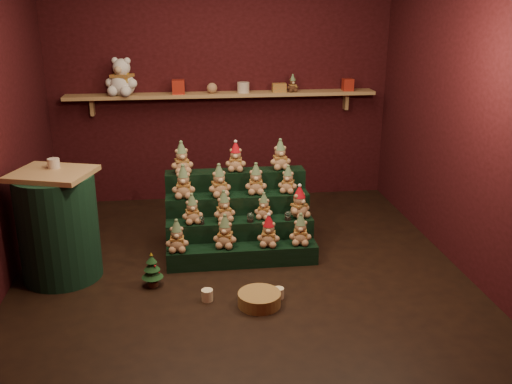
{
  "coord_description": "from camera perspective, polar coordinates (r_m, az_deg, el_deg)",
  "views": [
    {
      "loc": [
        -0.45,
        -4.77,
        2.36
      ],
      "look_at": [
        0.19,
        0.25,
        0.64
      ],
      "focal_mm": 40.0,
      "sensor_mm": 36.0,
      "label": 1
    }
  ],
  "objects": [
    {
      "name": "ground",
      "position": [
        5.34,
        -1.67,
        -7.45
      ],
      "size": [
        4.0,
        4.0,
        0.0
      ],
      "primitive_type": "plane",
      "color": "black",
      "rests_on": "ground"
    },
    {
      "name": "snow_globe_c",
      "position": [
        5.42,
        3.21,
        -2.36
      ],
      "size": [
        0.07,
        0.07,
        0.09
      ],
      "color": "black",
      "rests_on": "riser_tier_midfront"
    },
    {
      "name": "teddy_0",
      "position": [
        5.21,
        -7.92,
        -4.36
      ],
      "size": [
        0.22,
        0.2,
        0.29
      ],
      "primitive_type": null,
      "rotation": [
        0.0,
        0.0,
        -0.04
      ],
      "color": "tan",
      "rests_on": "riser_tier_front"
    },
    {
      "name": "mug_right",
      "position": [
        4.8,
        2.28,
        -10.07
      ],
      "size": [
        0.09,
        0.09,
        0.09
      ],
      "primitive_type": "cylinder",
      "color": "#F5E8B5",
      "rests_on": "ground"
    },
    {
      "name": "riser_tier_midback",
      "position": [
        5.67,
        -1.83,
        -2.83
      ],
      "size": [
        1.4,
        0.22,
        0.54
      ],
      "primitive_type": "cube",
      "color": "black",
      "rests_on": "ground"
    },
    {
      "name": "teddy_2",
      "position": [
        5.27,
        1.27,
        -3.9
      ],
      "size": [
        0.25,
        0.23,
        0.29
      ],
      "primitive_type": null,
      "rotation": [
        0.0,
        0.0,
        -0.23
      ],
      "color": "tan",
      "rests_on": "riser_tier_front"
    },
    {
      "name": "gift_tin_red_b",
      "position": [
        6.96,
        9.17,
        10.55
      ],
      "size": [
        0.12,
        0.12,
        0.14
      ],
      "primitive_type": "cube",
      "color": "#B32B1B",
      "rests_on": "back_shelf"
    },
    {
      "name": "mug_left",
      "position": [
        4.77,
        -4.9,
        -10.24
      ],
      "size": [
        0.1,
        0.1,
        0.1
      ],
      "primitive_type": "cylinder",
      "color": "#F5E8B5",
      "rests_on": "ground"
    },
    {
      "name": "wicker_basket",
      "position": [
        4.69,
        0.34,
        -10.66
      ],
      "size": [
        0.36,
        0.36,
        0.11
      ],
      "primitive_type": "cylinder",
      "rotation": [
        0.0,
        0.0,
        -0.03
      ],
      "color": "olive",
      "rests_on": "ground"
    },
    {
      "name": "brown_bear",
      "position": [
        6.79,
        3.68,
        10.78
      ],
      "size": [
        0.15,
        0.14,
        0.2
      ],
      "primitive_type": null,
      "rotation": [
        0.0,
        0.0,
        0.1
      ],
      "color": "#4A2C18",
      "rests_on": "back_shelf"
    },
    {
      "name": "teddy_1",
      "position": [
        5.25,
        -3.11,
        -3.96
      ],
      "size": [
        0.26,
        0.25,
        0.3
      ],
      "primitive_type": null,
      "rotation": [
        0.0,
        0.0,
        -0.28
      ],
      "color": "tan",
      "rests_on": "riser_tier_front"
    },
    {
      "name": "teddy_10",
      "position": [
        5.56,
        -0.01,
        1.32
      ],
      "size": [
        0.23,
        0.21,
        0.3
      ],
      "primitive_type": null,
      "rotation": [
        0.0,
        0.0,
        -0.08
      ],
      "color": "tan",
      "rests_on": "riser_tier_midback"
    },
    {
      "name": "snow_globe_b",
      "position": [
        5.37,
        -0.58,
        -2.54
      ],
      "size": [
        0.07,
        0.07,
        0.09
      ],
      "color": "black",
      "rests_on": "riser_tier_midfront"
    },
    {
      "name": "scarf_gift_box",
      "position": [
        6.78,
        2.33,
        10.39
      ],
      "size": [
        0.16,
        0.1,
        0.1
      ],
      "primitive_type": "cube",
      "color": "#CE5B1D",
      "rests_on": "back_shelf"
    },
    {
      "name": "back_wall",
      "position": [
        6.9,
        -3.49,
        10.76
      ],
      "size": [
        4.0,
        0.1,
        2.8
      ],
      "primitive_type": "cube",
      "color": "black",
      "rests_on": "ground"
    },
    {
      "name": "white_bear",
      "position": [
        6.68,
        -13.28,
        11.64
      ],
      "size": [
        0.47,
        0.44,
        0.53
      ],
      "primitive_type": null,
      "rotation": [
        0.0,
        0.0,
        -0.34
      ],
      "color": "white",
      "rests_on": "back_shelf"
    },
    {
      "name": "teddy_14",
      "position": [
        5.75,
        2.43,
        3.76
      ],
      "size": [
        0.23,
        0.21,
        0.3
      ],
      "primitive_type": null,
      "rotation": [
        0.0,
        0.0,
        0.1
      ],
      "color": "tan",
      "rests_on": "riser_tier_back"
    },
    {
      "name": "riser_tier_front",
      "position": [
        5.34,
        -1.36,
        -6.36
      ],
      "size": [
        1.4,
        0.22,
        0.18
      ],
      "primitive_type": "cube",
      "color": "black",
      "rests_on": "ground"
    },
    {
      "name": "gift_tin_red_a",
      "position": [
        6.68,
        -7.77,
        10.37
      ],
      "size": [
        0.14,
        0.14,
        0.16
      ],
      "primitive_type": "cube",
      "color": "#B32B1B",
      "rests_on": "back_shelf"
    },
    {
      "name": "table_ornament",
      "position": [
        5.18,
        -19.59,
        2.72
      ],
      "size": [
        0.1,
        0.1,
        0.08
      ],
      "primitive_type": "cylinder",
      "color": "beige",
      "rests_on": "side_table"
    },
    {
      "name": "shelf_plush_ball",
      "position": [
        6.7,
        -4.42,
        10.33
      ],
      "size": [
        0.12,
        0.12,
        0.12
      ],
      "primitive_type": "sphere",
      "color": "tan",
      "rests_on": "back_shelf"
    },
    {
      "name": "teddy_12",
      "position": [
        5.66,
        -7.45,
        3.41
      ],
      "size": [
        0.26,
        0.24,
        0.31
      ],
      "primitive_type": null,
      "rotation": [
        0.0,
        0.0,
        0.21
      ],
      "color": "tan",
      "rests_on": "riser_tier_back"
    },
    {
      "name": "snow_globe_a",
      "position": [
        5.34,
        -5.49,
        -2.81
      ],
      "size": [
        0.06,
        0.06,
        0.08
      ],
      "color": "black",
      "rests_on": "riser_tier_midfront"
    },
    {
      "name": "teddy_8",
      "position": [
        5.49,
        -7.27,
        1.01
      ],
      "size": [
        0.24,
        0.22,
        0.31
      ],
      "primitive_type": null,
      "rotation": [
        0.0,
        0.0,
        -0.07
      ],
      "color": "tan",
      "rests_on": "riser_tier_midback"
    },
    {
      "name": "gift_tin_cream",
      "position": [
        6.72,
        -1.27,
        10.41
      ],
      "size": [
        0.14,
        0.14,
        0.12
      ],
      "primitive_type": "cylinder",
      "color": "beige",
      "rests_on": "back_shelf"
    },
    {
      "name": "teddy_4",
      "position": [
        5.35,
        -6.42,
        -1.67
      ],
      "size": [
        0.22,
        0.21,
        0.28
      ],
      "primitive_type": null,
      "rotation": [
        0.0,
        0.0,
        0.17
      ],
      "color": "tan",
      "rests_on": "riser_tier_midfront"
    },
    {
      "name": "teddy_7",
      "position": [
        5.46,
        4.35,
        -1.03
      ],
      "size": [
        0.29,
        0.29,
        0.31
      ],
      "primitive_type": null,
      "rotation": [
        0.0,
        0.0,
        0.6
      ],
      "color": "tan",
      "rests_on": "riser_tier_midfront"
    },
    {
      "name": "riser_tier_back",
      "position": [
        5.84,
        -2.05,
        -1.23
      ],
      "size": [
        1.4,
        0.22,
        0.72
      ],
      "primitive_type": "cube",
      "color": "black",
      "rests_on": "ground"
    },
    {
      "name": "teddy_3",
      "position": [
        5.32,
        4.47,
        -3.75
      ],
      "size": [
        0.24,
        0.22,
        0.29
      ],
      "primitive_type": null,
      "rotation": [
        0.0,
        0.0,
        -0.19
      ],
      "color": "tan",
      "rests_on": "riser_tier_front"
    },
    {
      "name": "side_table",
      "position": [
        5.25,
        -19.17,
        -3.21
      ],
      "size": [
        0.77,
        0.7,
        0.98
      ],
      "rotation": [
        0.0,
        0.0,
        -0.32
      ],
      "color": "#A48452",
      "rests_on": "ground"
    },
    {
      "name": "right_wall",
      "position": [
        5.47,
        20.3,
        7.53
      ],
      "size": [
        0.1,
        4.0,
        2.8
      ],
      "primitive_type": "cube",
      "color": "black",
      "rests_on": "ground"
    },
    {
      "name": "riser_tier_midfront",
      "position": [
        5.5,
        -1.6,
        -4.54
      ],
      "size": [
        1.4,
        0.22,
        0.36
      ],
      "primitive_type": "cube",
      "color": "black",
      "rests_on": "ground"
    },
    {
      "name": "teddy_13",
      "position": [
        5.69,
        -2.04,
        3.54
      ],
      "size": [
        0.23,
        0.21,
        0.29
      ],
      "primitive_type": null,
      "rotation": [
        0.0,
        0.0,
        -0.15
      ],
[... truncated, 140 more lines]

